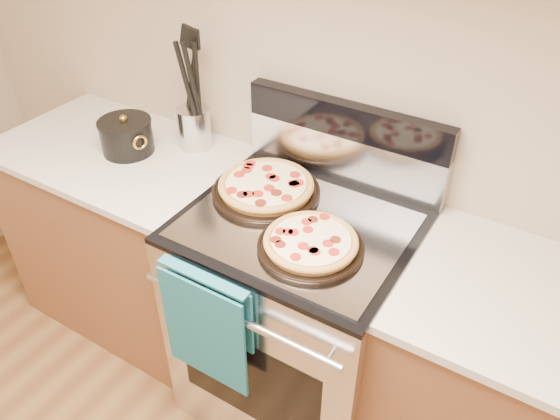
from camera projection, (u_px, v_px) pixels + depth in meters
The scene contains 15 objects.
wall_back at pixel (356, 63), 1.80m from camera, with size 4.00×4.00×0.00m, color tan.
range_body at pixel (298, 318), 2.09m from camera, with size 0.76×0.68×0.90m, color #B7B7BC.
oven_window at pixel (249, 381), 1.86m from camera, with size 0.56×0.01×0.40m, color black.
cooktop at pixel (300, 223), 1.82m from camera, with size 0.76×0.68×0.02m, color black.
backsplash_lower at pixel (344, 157), 1.97m from camera, with size 0.76×0.06×0.18m, color silver.
backsplash_upper at pixel (347, 119), 1.88m from camera, with size 0.76×0.06×0.12m, color black.
oven_handle at pixel (237, 318), 1.63m from camera, with size 0.03×0.03×0.70m, color silver.
dish_towel at pixel (208, 325), 1.74m from camera, with size 0.32×0.05×0.42m, color #165270, non-canonical shape.
foil_sheet at pixel (296, 225), 1.79m from camera, with size 0.70×0.55×0.01m, color gray.
cabinet_left at pixel (134, 239), 2.49m from camera, with size 1.00×0.62×0.88m, color brown.
countertop_left at pixel (116, 153), 2.22m from camera, with size 1.02×0.64×0.03m, color beige.
pepperoni_pizza_back at pixel (266, 187), 1.92m from camera, with size 0.38×0.38×0.05m, color #BB7439, non-canonical shape.
pepperoni_pizza_front at pixel (311, 243), 1.68m from camera, with size 0.33×0.33×0.04m, color #BB7439, non-canonical shape.
utensil_crock at pixel (195, 128), 2.18m from camera, with size 0.13×0.13×0.17m, color silver.
saucepan at pixel (127, 137), 2.16m from camera, with size 0.20×0.20×0.12m, color black.
Camera 1 is at (0.69, 0.39, 2.03)m, focal length 35.00 mm.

